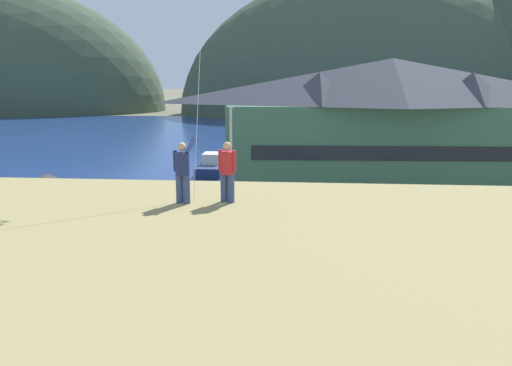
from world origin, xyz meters
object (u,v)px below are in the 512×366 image
Objects in this scene: wharf_dock at (249,168)px; parking_light_pole at (231,162)px; parked_car_back_row_right at (198,237)px; moored_boat_wharfside at (213,166)px; parked_car_corner_spot at (461,288)px; person_companion at (227,170)px; storage_shed_near_lot at (51,214)px; parked_car_front_row_silver at (116,278)px; harbor_lodge at (390,125)px; person_kite_flyer at (183,170)px; moored_boat_outer_mooring at (279,167)px; parked_car_front_row_end at (305,280)px.

wharf_dock is 1.45× the size of parking_light_pole.
parked_car_back_row_right is 6.05m from parking_light_pole.
moored_boat_wharfside is 1.81× the size of parked_car_corner_spot.
person_companion is at bearing -82.87° from parking_light_pole.
storage_shed_near_lot is 1.55× the size of parked_car_back_row_right.
parked_car_back_row_right reaches higher than wharf_dock.
parked_car_front_row_silver reaches higher than wharf_dock.
person_companion is (-9.27, -29.88, 1.54)m from harbor_lodge.
moored_boat_wharfside is at bearing -155.69° from wharf_dock.
parking_light_pole reaches higher than wharf_dock.
person_companion is at bearing -75.22° from parked_car_back_row_right.
person_kite_flyer is (4.96, -7.79, 6.44)m from parked_car_front_row_silver.
moored_boat_wharfside is 4.15× the size of person_kite_flyer.
moored_boat_outer_mooring is 31.98m from parked_car_front_row_silver.
harbor_lodge is 6.61× the size of parked_car_back_row_right.
parked_car_front_row_silver is at bearing 129.33° from person_companion.
moored_boat_wharfside is 1.80× the size of parked_car_front_row_silver.
parking_light_pole reaches higher than parked_car_back_row_right.
harbor_lodge is 4.78× the size of moored_boat_outer_mooring.
parked_car_back_row_right is 1.00× the size of parked_car_corner_spot.
storage_shed_near_lot is 8.21m from parked_car_back_row_right.
wharf_dock is 2.71× the size of parked_car_corner_spot.
parked_car_back_row_right and parked_car_front_row_silver have the same top height.
parked_car_front_row_end is at bearing -73.48° from moored_boat_wharfside.
harbor_lodge is 31.93m from person_kite_flyer.
parked_car_front_row_end is 6.72m from parked_car_corner_spot.
parked_car_front_row_end is at bearing -44.69° from parked_car_back_row_right.
parked_car_front_row_silver is 11.69m from person_companion.
harbor_lodge is 21.14m from parked_car_back_row_right.
wharf_dock is 26.88m from parked_car_back_row_right.
storage_shed_near_lot is at bearing 135.75° from parked_car_front_row_silver.
person_companion is (-9.05, -7.64, 6.42)m from parked_car_corner_spot.
parking_light_pole reaches higher than moored_boat_outer_mooring.
parking_light_pole is at bearing 74.11° from parked_car_back_row_right.
person_kite_flyer is at bearing -113.57° from parked_car_front_row_end.
parked_car_front_row_silver is (-2.53, -6.32, 0.00)m from parked_car_back_row_right.
storage_shed_near_lot is (-20.95, -16.97, -3.47)m from harbor_lodge.
storage_shed_near_lot is at bearing 160.51° from parked_car_front_row_end.
person_kite_flyer reaches higher than storage_shed_near_lot.
person_companion is (-2.33, -7.95, 6.42)m from parked_car_front_row_end.
wharf_dock is at bearing 92.92° from person_kite_flyer.
harbor_lodge is 6.58× the size of parked_car_front_row_silver.
harbor_lodge is at bearing 72.77° from person_companion.
moored_boat_outer_mooring is 1.38× the size of parked_car_corner_spot.
storage_shed_near_lot is 29.14m from wharf_dock.
moored_boat_wharfside reaches higher than parked_car_front_row_end.
wharf_dock is 2.66× the size of parked_car_front_row_end.
wharf_dock is 2.72× the size of parked_car_back_row_right.
storage_shed_near_lot is 0.83× the size of parking_light_pole.
parked_car_corner_spot is at bearing -73.71° from moored_boat_outer_mooring.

